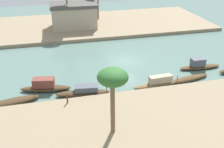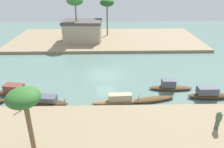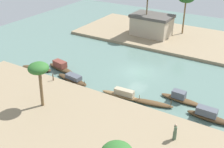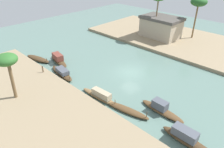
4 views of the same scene
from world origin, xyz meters
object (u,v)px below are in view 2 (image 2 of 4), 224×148
Objects in this scene: palm_tree_right_tall at (75,2)px; riverside_building at (83,31)px; sampan_foreground at (209,94)px; person_on_near_bank at (218,121)px; palm_tree_left_near at (24,100)px; sampan_downstream_large at (152,99)px; mooring_post at (19,107)px; sampan_with_tall_canopy at (170,86)px; sampan_open_hull at (118,100)px; sampan_with_red_awning at (44,101)px; palm_tree_right_short at (107,3)px; sampan_midstream at (16,92)px.

palm_tree_right_tall reaches higher than riverside_building.
person_on_near_bank is (-1.81, -5.41, 0.74)m from sampan_foreground.
palm_tree_left_near reaches higher than riverside_building.
riverside_building is at bearing 103.85° from sampan_downstream_large.
palm_tree_right_tall is (-16.72, 20.09, 7.26)m from sampan_foreground.
mooring_post is at bearing -97.23° from riverside_building.
sampan_with_tall_canopy is at bearing 153.02° from sampan_foreground.
mooring_post is (-19.35, -2.60, 0.42)m from sampan_foreground.
sampan_open_hull is at bearing -174.47° from sampan_foreground.
sampan_open_hull is at bearing -153.67° from sampan_with_tall_canopy.
sampan_with_tall_canopy reaches higher than sampan_with_red_awning.
sampan_foreground is 27.44m from palm_tree_right_short.
sampan_with_tall_canopy is 2.87× the size of person_on_near_bank.
palm_tree_right_tall is (0.86, 20.92, 7.40)m from sampan_with_red_awning.
sampan_midstream is (-17.48, -0.96, 0.08)m from sampan_with_tall_canopy.
sampan_midstream is 0.98× the size of palm_tree_left_near.
sampan_with_red_awning is at bearing -166.76° from sampan_with_tall_canopy.
sampan_with_tall_canopy is at bearing 13.18° from sampan_midstream.
sampan_downstream_large is (-2.60, -2.41, -0.23)m from sampan_with_tall_canopy.
palm_tree_right_short reaches higher than sampan_downstream_large.
palm_tree_left_near is at bearing -89.39° from palm_tree_right_tall.
palm_tree_right_short is at bearing 174.55° from person_on_near_bank.
sampan_downstream_large is at bearing -64.13° from riverside_building.
palm_tree_left_near is (-16.43, -7.51, 4.36)m from sampan_foreground.
sampan_open_hull is at bearing 6.97° from sampan_with_red_awning.
sampan_foreground is 0.91× the size of sampan_open_hull.
sampan_with_tall_canopy is 3.55m from sampan_downstream_large.
palm_tree_right_tall is at bearing 104.41° from sampan_open_hull.
sampan_with_tall_canopy reaches higher than sampan_open_hull.
palm_tree_left_near is 0.70× the size of palm_tree_right_short.
riverside_building reaches higher than mooring_post.
sampan_with_tall_canopy is 0.97× the size of sampan_downstream_large.
sampan_with_red_awning is at bearing -93.29° from riverside_building.
sampan_with_tall_canopy is 5.39× the size of mooring_post.
mooring_post reaches higher than sampan_foreground.
person_on_near_bank is at bearing 8.15° from palm_tree_left_near.
mooring_post is at bearing 178.89° from sampan_downstream_large.
sampan_foreground is 0.93× the size of sampan_downstream_large.
sampan_downstream_large is 0.99× the size of palm_tree_left_near.
sampan_midstream reaches higher than sampan_with_red_awning.
sampan_with_tall_canopy is 17.50m from sampan_midstream.
sampan_downstream_large is 0.96× the size of sampan_with_red_awning.
sampan_foreground is at bearing 138.92° from person_on_near_bank.
palm_tree_right_short is at bearing 80.27° from palm_tree_left_near.
palm_tree_left_near is at bearing -141.44° from sampan_with_tall_canopy.
palm_tree_left_near is 32.34m from palm_tree_right_short.
palm_tree_left_near is at bearing -99.73° from palm_tree_right_short.
sampan_with_red_awning is (-17.58, -0.83, -0.13)m from sampan_foreground.
palm_tree_right_short reaches higher than mooring_post.
palm_tree_right_short is at bearing 90.29° from sampan_downstream_large.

